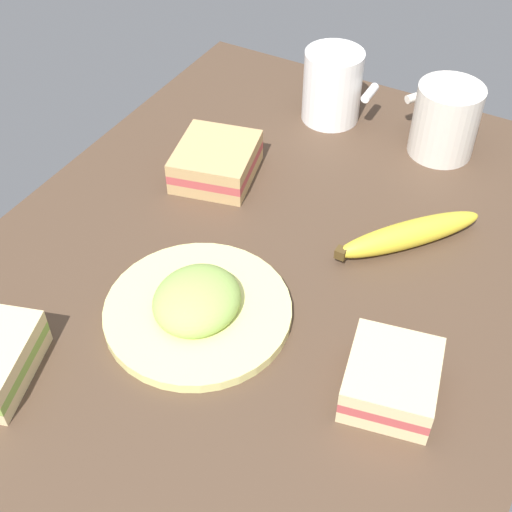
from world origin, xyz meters
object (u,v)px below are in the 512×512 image
object	(u,v)px
banana	(409,234)
sandwich_extra	(216,162)
coffee_mug_milky	(333,85)
plate_of_food	(197,306)
coffee_mug_black	(445,119)
sandwich_main	(391,379)

from	to	relation	value
banana	sandwich_extra	bearing A→B (deg)	-90.89
coffee_mug_milky	sandwich_extra	bearing A→B (deg)	-20.24
coffee_mug_milky	plate_of_food	bearing A→B (deg)	5.04
coffee_mug_black	coffee_mug_milky	distance (cm)	16.42
coffee_mug_black	sandwich_extra	bearing A→B (deg)	-50.72
coffee_mug_milky	banana	distance (cm)	27.96
coffee_mug_black	sandwich_extra	size ratio (longest dim) A/B	0.85
plate_of_food	banana	distance (cm)	26.24
plate_of_food	coffee_mug_black	world-z (taller)	coffee_mug_black
sandwich_main	plate_of_food	bearing A→B (deg)	-88.52
coffee_mug_black	sandwich_main	distance (cm)	41.33
banana	coffee_mug_black	bearing A→B (deg)	-172.05
sandwich_main	banana	distance (cm)	21.39
plate_of_food	sandwich_main	world-z (taller)	plate_of_food
coffee_mug_black	banana	world-z (taller)	coffee_mug_black
coffee_mug_black	sandwich_main	xyz separation A→B (cm)	(40.35, 8.49, -2.82)
coffee_mug_black	sandwich_main	size ratio (longest dim) A/B	1.00
plate_of_food	coffee_mug_black	bearing A→B (deg)	162.64
coffee_mug_black	coffee_mug_milky	world-z (taller)	coffee_mug_milky
coffee_mug_milky	sandwich_main	distance (cm)	47.74
plate_of_food	coffee_mug_milky	world-z (taller)	coffee_mug_milky
sandwich_main	banana	xyz separation A→B (cm)	(-20.60, -5.73, -0.60)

